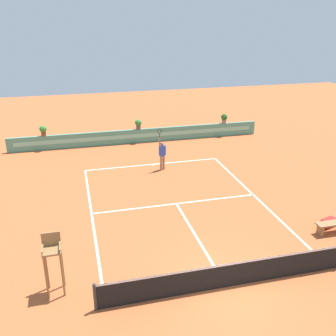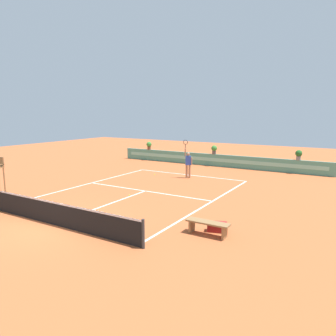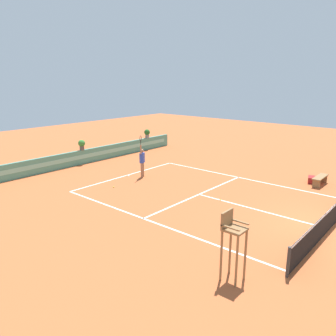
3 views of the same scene
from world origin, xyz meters
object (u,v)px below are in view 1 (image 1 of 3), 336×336
object	(u,v)px
tennis_ball_mid_court	(121,175)
potted_plant_centre	(138,124)
tennis_ball_near_baseline	(182,216)
umpire_chair	(53,257)
bench_courtside	(334,225)
potted_plant_far_left	(43,130)
gear_bag	(329,223)
tennis_player	(162,153)
potted_plant_far_right	(224,118)

from	to	relation	value
tennis_ball_mid_court	potted_plant_centre	distance (m)	6.28
tennis_ball_near_baseline	potted_plant_centre	distance (m)	11.41
umpire_chair	bench_courtside	distance (m)	11.42
umpire_chair	tennis_ball_mid_court	xyz separation A→B (m)	(3.46, 9.38, -1.31)
umpire_chair	potted_plant_far_left	distance (m)	15.15
umpire_chair	tennis_ball_near_baseline	xyz separation A→B (m)	(5.53, 3.80, -1.31)
gear_bag	tennis_ball_near_baseline	distance (m)	6.44
tennis_player	bench_courtside	bearing A→B (deg)	-58.62
potted_plant_far_left	gear_bag	bearing A→B (deg)	-47.89
gear_bag	potted_plant_far_left	world-z (taller)	potted_plant_far_left
bench_courtside	tennis_ball_mid_court	bearing A→B (deg)	132.83
gear_bag	potted_plant_far_left	size ratio (longest dim) A/B	0.97
gear_bag	tennis_player	xyz separation A→B (m)	(-5.50, 8.26, 0.87)
tennis_player	umpire_chair	bearing A→B (deg)	-121.84
potted_plant_centre	gear_bag	bearing A→B (deg)	-66.66
gear_bag	potted_plant_far_right	bearing A→B (deg)	87.45
umpire_chair	gear_bag	size ratio (longest dim) A/B	3.06
potted_plant_far_left	tennis_ball_near_baseline	bearing A→B (deg)	-60.35
tennis_player	tennis_ball_near_baseline	world-z (taller)	tennis_player
potted_plant_centre	potted_plant_far_right	world-z (taller)	same
tennis_player	tennis_ball_mid_court	world-z (taller)	tennis_player
tennis_player	potted_plant_far_right	size ratio (longest dim) A/B	3.57
tennis_ball_near_baseline	bench_courtside	bearing A→B (deg)	-26.68
tennis_ball_mid_court	tennis_ball_near_baseline	bearing A→B (deg)	-69.70
potted_plant_far_right	umpire_chair	bearing A→B (deg)	-128.67
gear_bag	potted_plant_far_left	xyz separation A→B (m)	(-12.41, 13.74, 1.23)
umpire_chair	tennis_ball_near_baseline	bearing A→B (deg)	34.53
umpire_chair	tennis_ball_near_baseline	world-z (taller)	umpire_chair
tennis_player	potted_plant_centre	size ratio (longest dim) A/B	3.57
bench_courtside	potted_plant_far_right	distance (m)	14.30
tennis_player	tennis_ball_mid_court	xyz separation A→B (m)	(-2.53, -0.27, -1.02)
tennis_ball_mid_court	potted_plant_far_right	bearing A→B (deg)	33.63
bench_courtside	potted_plant_centre	size ratio (longest dim) A/B	2.21
tennis_ball_near_baseline	potted_plant_far_left	world-z (taller)	potted_plant_far_left
tennis_player	potted_plant_far_left	size ratio (longest dim) A/B	3.57
tennis_ball_mid_court	potted_plant_centre	size ratio (longest dim) A/B	0.09
tennis_ball_mid_court	potted_plant_far_left	size ratio (longest dim) A/B	0.09
bench_courtside	tennis_ball_mid_court	distance (m)	11.59
tennis_ball_near_baseline	tennis_ball_mid_court	world-z (taller)	same
tennis_ball_near_baseline	potted_plant_far_left	distance (m)	13.10
potted_plant_far_left	potted_plant_centre	bearing A→B (deg)	0.00
umpire_chair	potted_plant_far_right	world-z (taller)	umpire_chair
potted_plant_centre	potted_plant_far_right	bearing A→B (deg)	0.00
bench_courtside	tennis_ball_near_baseline	distance (m)	6.52
tennis_player	tennis_ball_near_baseline	distance (m)	5.95
bench_courtside	tennis_ball_near_baseline	bearing A→B (deg)	153.32
tennis_player	potted_plant_far_right	world-z (taller)	tennis_player
bench_courtside	tennis_ball_near_baseline	xyz separation A→B (m)	(-5.82, 2.92, -0.34)
potted_plant_far_right	tennis_ball_mid_court	bearing A→B (deg)	-146.37
gear_bag	potted_plant_far_right	world-z (taller)	potted_plant_far_right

